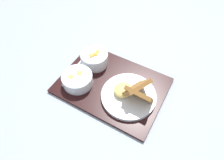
# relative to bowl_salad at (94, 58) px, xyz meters

# --- Properties ---
(ground_plane) EXTENTS (4.00, 4.00, 0.00)m
(ground_plane) POSITION_rel_bowl_salad_xyz_m (0.12, -0.08, -0.05)
(ground_plane) COLOR #99A3AD
(serving_tray) EXTENTS (0.45, 0.35, 0.01)m
(serving_tray) POSITION_rel_bowl_salad_xyz_m (0.12, -0.08, -0.04)
(serving_tray) COLOR black
(serving_tray) RESTS_ON ground_plane
(bowl_salad) EXTENTS (0.12, 0.12, 0.06)m
(bowl_salad) POSITION_rel_bowl_salad_xyz_m (0.00, 0.00, 0.00)
(bowl_salad) COLOR silver
(bowl_salad) RESTS_ON serving_tray
(bowl_soup) EXTENTS (0.13, 0.13, 0.05)m
(bowl_soup) POSITION_rel_bowl_salad_xyz_m (-0.01, -0.13, -0.00)
(bowl_soup) COLOR silver
(bowl_soup) RESTS_ON serving_tray
(plate_main) EXTENTS (0.22, 0.22, 0.10)m
(plate_main) POSITION_rel_bowl_salad_xyz_m (0.21, -0.10, -0.01)
(plate_main) COLOR silver
(plate_main) RESTS_ON serving_tray
(knife) EXTENTS (0.02, 0.18, 0.02)m
(knife) POSITION_rel_bowl_salad_xyz_m (-0.06, -0.09, -0.03)
(knife) COLOR silver
(knife) RESTS_ON serving_tray
(spoon) EXTENTS (0.04, 0.16, 0.01)m
(spoon) POSITION_rel_bowl_salad_xyz_m (-0.04, -0.06, -0.03)
(spoon) COLOR silver
(spoon) RESTS_ON serving_tray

